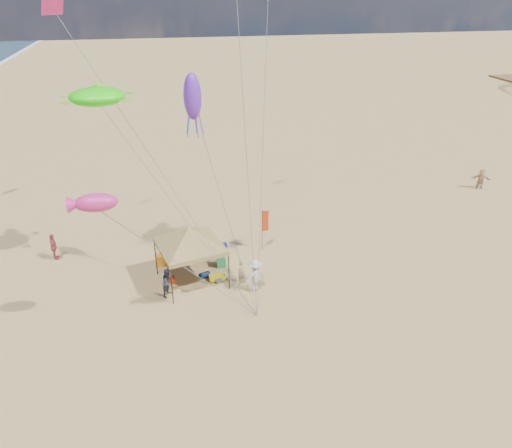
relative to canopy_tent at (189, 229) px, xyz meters
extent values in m
plane|color=tan|center=(3.40, -4.44, -3.34)|extent=(280.00, 280.00, 0.00)
cylinder|color=black|center=(-1.94, 1.20, -2.27)|extent=(0.06, 0.06, 2.15)
cylinder|color=black|center=(1.20, 1.94, -2.27)|extent=(0.06, 0.06, 2.15)
cylinder|color=black|center=(-1.20, -1.94, -2.27)|extent=(0.06, 0.06, 2.15)
cylinder|color=black|center=(1.94, -1.20, -2.27)|extent=(0.06, 0.06, 2.15)
cube|color=olive|center=(0.00, 0.00, -1.07)|extent=(3.99, 3.99, 0.26)
pyramid|color=olive|center=(0.00, 0.00, 0.14)|extent=(6.34, 6.34, 1.07)
cylinder|color=black|center=(4.68, 2.74, -1.96)|extent=(0.04, 0.04, 2.76)
cube|color=red|center=(4.88, 2.73, -1.33)|extent=(0.41, 0.03, 1.38)
cube|color=#B52B0E|center=(-1.26, 0.06, -3.15)|extent=(0.54, 0.38, 0.38)
cube|color=#1B118D|center=(2.23, 3.31, -3.15)|extent=(0.54, 0.38, 0.38)
cylinder|color=#0E1B3F|center=(0.72, 0.21, -3.16)|extent=(0.69, 0.54, 0.36)
cylinder|color=orange|center=(-1.42, 3.25, -3.16)|extent=(0.54, 0.69, 0.36)
cube|color=green|center=(1.82, 1.28, -2.99)|extent=(0.50, 0.50, 0.70)
cube|color=orange|center=(-1.68, 2.11, -2.99)|extent=(0.50, 0.50, 0.70)
cube|color=slate|center=(1.47, -0.44, -3.20)|extent=(0.34, 0.30, 0.28)
cube|color=yellow|center=(1.40, -0.22, -3.14)|extent=(0.90, 0.50, 0.24)
imported|color=tan|center=(2.66, -0.80, -2.57)|extent=(0.67, 0.64, 1.54)
imported|color=#323A45|center=(-1.36, -1.08, -2.53)|extent=(0.96, 1.00, 1.62)
imported|color=beige|center=(3.27, -1.66, -2.38)|extent=(1.43, 1.14, 1.93)
imported|color=#A53F43|center=(-8.00, 4.23, -2.49)|extent=(0.48, 1.02, 1.70)
imported|color=tan|center=(24.44, 8.91, -2.49)|extent=(1.62, 1.23, 1.70)
ellipsoid|color=#24FF0D|center=(-3.96, 2.10, 6.81)|extent=(3.23, 2.82, 0.93)
ellipsoid|color=#CF267B|center=(-3.97, -4.07, 3.72)|extent=(1.92, 1.20, 0.79)
ellipsoid|color=#6626C3|center=(0.58, -0.25, 7.10)|extent=(0.88, 0.88, 2.22)
cube|color=#DA2372|center=(-6.00, 6.42, 10.89)|extent=(1.32, 1.16, 1.12)
camera|label=1|loc=(-1.27, -23.38, 11.93)|focal=33.88mm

